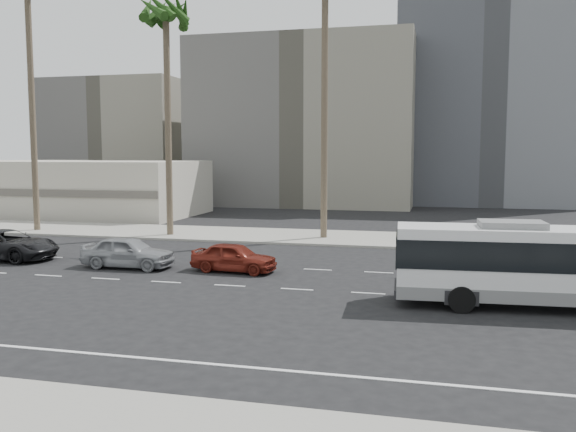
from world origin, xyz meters
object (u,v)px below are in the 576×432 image
(city_bus, at_px, (552,263))
(palm_mid, at_px, (166,19))
(car_a, at_px, (234,257))
(car_c, at_px, (6,245))
(car_b, at_px, (128,252))

(city_bus, bearing_deg, palm_mid, 142.81)
(car_a, height_order, car_c, car_c)
(car_a, xyz_separation_m, car_c, (-13.11, 0.31, 0.09))
(car_a, relative_size, car_b, 0.89)
(palm_mid, bearing_deg, car_b, -75.54)
(car_b, distance_m, palm_mid, 17.99)
(car_c, xyz_separation_m, palm_mid, (4.73, 10.53, 13.82))
(car_c, bearing_deg, car_a, -88.69)
(city_bus, xyz_separation_m, car_c, (-26.78, 4.18, -0.90))
(city_bus, relative_size, car_b, 2.43)
(car_c, height_order, palm_mid, palm_mid)
(car_a, distance_m, palm_mid, 19.52)
(car_a, xyz_separation_m, palm_mid, (-8.37, 10.84, 13.91))
(car_b, bearing_deg, city_bus, -100.08)
(car_a, distance_m, car_c, 13.11)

